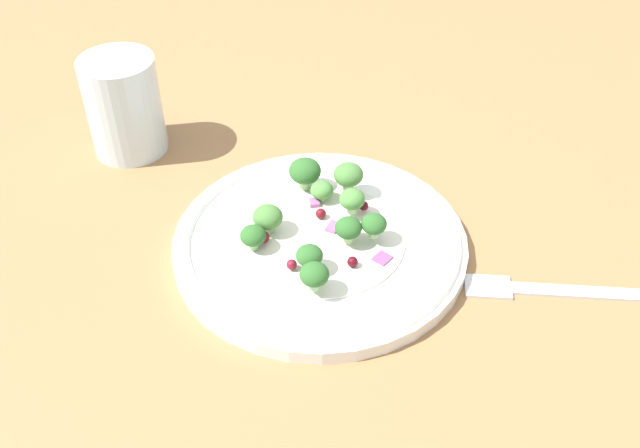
% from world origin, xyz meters
% --- Properties ---
extents(ground_plane, '(1.80, 1.80, 0.02)m').
position_xyz_m(ground_plane, '(0.00, 0.00, -0.01)').
color(ground_plane, olive).
extents(plate, '(0.24, 0.24, 0.02)m').
position_xyz_m(plate, '(-0.03, -0.02, 0.01)').
color(plate, white).
rests_on(plate, ground_plane).
extents(dressing_pool, '(0.14, 0.14, 0.00)m').
position_xyz_m(dressing_pool, '(-0.03, -0.02, 0.01)').
color(dressing_pool, white).
rests_on(dressing_pool, plate).
extents(broccoli_floret_0, '(0.02, 0.02, 0.02)m').
position_xyz_m(broccoli_floret_0, '(-0.06, -0.04, 0.03)').
color(broccoli_floret_0, '#8EB77A').
rests_on(broccoli_floret_0, plate).
extents(broccoli_floret_1, '(0.02, 0.02, 0.02)m').
position_xyz_m(broccoli_floret_1, '(-0.05, 0.02, 0.03)').
color(broccoli_floret_1, '#9EC684').
rests_on(broccoli_floret_1, plate).
extents(broccoli_floret_2, '(0.02, 0.02, 0.02)m').
position_xyz_m(broccoli_floret_2, '(-0.02, -0.04, 0.03)').
color(broccoli_floret_2, '#ADD18E').
rests_on(broccoli_floret_2, plate).
extents(broccoli_floret_3, '(0.02, 0.02, 0.02)m').
position_xyz_m(broccoli_floret_3, '(-0.07, -0.06, 0.03)').
color(broccoli_floret_3, '#8EB77A').
rests_on(broccoli_floret_3, plate).
extents(broccoli_floret_4, '(0.02, 0.02, 0.02)m').
position_xyz_m(broccoli_floret_4, '(0.01, 0.02, 0.02)').
color(broccoli_floret_4, '#ADD18E').
rests_on(broccoli_floret_4, plate).
extents(broccoli_floret_5, '(0.03, 0.03, 0.03)m').
position_xyz_m(broccoli_floret_5, '(0.01, 0.04, 0.03)').
color(broccoli_floret_5, '#9EC684').
rests_on(broccoli_floret_5, plate).
extents(broccoli_floret_6, '(0.02, 0.02, 0.02)m').
position_xyz_m(broccoli_floret_6, '(0.00, -0.05, 0.03)').
color(broccoli_floret_6, '#9EC684').
rests_on(broccoli_floret_6, plate).
extents(broccoli_floret_7, '(0.02, 0.02, 0.02)m').
position_xyz_m(broccoli_floret_7, '(-0.07, 0.01, 0.03)').
color(broccoli_floret_7, '#9EC684').
rests_on(broccoli_floret_7, plate).
extents(broccoli_floret_8, '(0.02, 0.02, 0.02)m').
position_xyz_m(broccoli_floret_8, '(0.01, -0.02, 0.03)').
color(broccoli_floret_8, '#9EC684').
rests_on(broccoli_floret_8, plate).
extents(broccoli_floret_9, '(0.03, 0.03, 0.03)m').
position_xyz_m(broccoli_floret_9, '(0.03, 0.01, 0.03)').
color(broccoli_floret_9, '#9EC684').
rests_on(broccoli_floret_9, plate).
extents(cranberry_0, '(0.01, 0.01, 0.01)m').
position_xyz_m(cranberry_0, '(-0.03, -0.06, 0.02)').
color(cranberry_0, '#4C0A14').
rests_on(cranberry_0, plate).
extents(cranberry_1, '(0.01, 0.01, 0.01)m').
position_xyz_m(cranberry_1, '(-0.01, 0.00, 0.02)').
color(cranberry_1, maroon).
rests_on(cranberry_1, plate).
extents(cranberry_2, '(0.01, 0.01, 0.01)m').
position_xyz_m(cranberry_2, '(0.02, -0.02, 0.02)').
color(cranberry_2, '#4C0A14').
rests_on(cranberry_2, plate).
extents(cranberry_3, '(0.01, 0.01, 0.01)m').
position_xyz_m(cranberry_3, '(-0.06, 0.01, 0.02)').
color(cranberry_3, maroon).
rests_on(cranberry_3, plate).
extents(cranberry_4, '(0.01, 0.01, 0.01)m').
position_xyz_m(cranberry_4, '(-0.07, -0.03, 0.02)').
color(cranberry_4, maroon).
rests_on(cranberry_4, plate).
extents(onion_bit_0, '(0.01, 0.01, 0.00)m').
position_xyz_m(onion_bit_0, '(-0.00, 0.02, 0.02)').
color(onion_bit_0, '#A35B93').
rests_on(onion_bit_0, plate).
extents(onion_bit_1, '(0.01, 0.01, 0.01)m').
position_xyz_m(onion_bit_1, '(-0.01, -0.02, 0.01)').
color(onion_bit_1, '#A35B93').
rests_on(onion_bit_1, plate).
extents(onion_bit_2, '(0.01, 0.01, 0.00)m').
position_xyz_m(onion_bit_2, '(-0.01, -0.07, 0.01)').
color(onion_bit_2, '#934C84').
rests_on(onion_bit_2, plate).
extents(fork, '(0.13, 0.15, 0.01)m').
position_xyz_m(fork, '(0.07, -0.19, 0.00)').
color(fork, silver).
rests_on(fork, ground_plane).
extents(water_glass, '(0.07, 0.07, 0.10)m').
position_xyz_m(water_glass, '(-0.05, 0.22, 0.05)').
color(water_glass, silver).
rests_on(water_glass, ground_plane).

